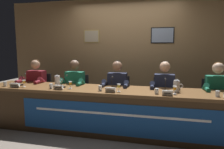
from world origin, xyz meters
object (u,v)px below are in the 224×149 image
(water_cup_left, at_px, (51,86))
(water_cup_far_right, at_px, (217,94))
(microphone_left, at_px, (65,83))
(nameplate_center, at_px, (110,90))
(conference_table, at_px, (111,104))
(panelist_left, at_px, (74,86))
(juice_glass_center, at_px, (119,86))
(chair_far_right, at_px, (214,105))
(nameplate_right, at_px, (167,93))
(microphone_far_left, at_px, (23,81))
(panelist_far_right, at_px, (218,92))
(water_cup_right, at_px, (157,91))
(panelist_center, at_px, (116,88))
(nameplate_far_left, at_px, (15,85))
(panelist_right, at_px, (164,90))
(juice_glass_left, at_px, (70,84))
(juice_glass_right, at_px, (175,89))
(chair_right, at_px, (164,102))
(chair_far_left, at_px, (41,95))
(water_pitcher_right_side, at_px, (177,86))
(water_cup_far_left, at_px, (5,84))
(water_pitcher_left_side, at_px, (57,81))
(chair_center, at_px, (118,99))
(juice_glass_far_left, at_px, (24,82))
(panelist_far_left, at_px, (35,84))
(water_cup_center, at_px, (100,89))
(chair_left, at_px, (78,97))

(water_cup_left, height_order, water_cup_far_right, same)
(microphone_left, bearing_deg, nameplate_center, -14.44)
(conference_table, xyz_separation_m, panelist_left, (-0.88, 0.49, 0.18))
(juice_glass_center, bearing_deg, chair_far_right, 24.94)
(nameplate_right, distance_m, water_cup_far_right, 0.71)
(microphone_far_left, xyz_separation_m, panelist_far_right, (3.50, 0.39, -0.12))
(water_cup_left, height_order, water_cup_right, same)
(panelist_center, height_order, chair_far_right, panelist_center)
(nameplate_far_left, relative_size, panelist_right, 0.16)
(water_cup_far_right, bearing_deg, microphone_far_left, 177.11)
(nameplate_far_left, distance_m, juice_glass_left, 1.02)
(water_cup_right, bearing_deg, juice_glass_right, 10.09)
(chair_right, bearing_deg, chair_far_left, 180.00)
(chair_far_left, relative_size, nameplate_right, 5.85)
(microphone_left, height_order, panelist_center, panelist_center)
(nameplate_center, height_order, chair_far_right, chair_far_right)
(chair_far_left, relative_size, panelist_center, 0.73)
(juice_glass_right, relative_size, water_pitcher_right_side, 0.59)
(conference_table, xyz_separation_m, water_pitcher_right_side, (1.05, 0.13, 0.32))
(water_cup_far_left, xyz_separation_m, chair_far_right, (3.73, 0.78, -0.36))
(juice_glass_center, bearing_deg, water_pitcher_right_side, 11.42)
(panelist_left, distance_m, juice_glass_center, 1.18)
(juice_glass_left, height_order, water_cup_left, juice_glass_left)
(nameplate_right, bearing_deg, panelist_left, 159.75)
(water_pitcher_left_side, bearing_deg, conference_table, -9.52)
(chair_center, bearing_deg, juice_glass_left, -135.97)
(panelist_left, relative_size, nameplate_center, 7.42)
(water_cup_far_left, distance_m, water_cup_left, 0.94)
(juice_glass_center, bearing_deg, chair_right, 45.82)
(juice_glass_far_left, distance_m, water_pitcher_left_side, 0.59)
(water_pitcher_left_side, bearing_deg, panelist_far_left, 155.89)
(water_cup_far_left, bearing_deg, nameplate_center, -1.73)
(chair_far_left, distance_m, nameplate_far_left, 0.91)
(panelist_far_left, distance_m, chair_right, 2.66)
(chair_far_left, distance_m, panelist_far_right, 3.53)
(microphone_far_left, relative_size, microphone_left, 1.00)
(panelist_center, relative_size, water_pitcher_left_side, 5.78)
(nameplate_far_left, distance_m, panelist_right, 2.68)
(nameplate_center, height_order, chair_right, chair_right)
(microphone_left, height_order, nameplate_right, microphone_left)
(panelist_far_left, bearing_deg, water_cup_center, -19.41)
(chair_far_left, relative_size, chair_far_right, 1.00)
(microphone_left, bearing_deg, juice_glass_center, -7.91)
(panelist_left, height_order, juice_glass_center, panelist_left)
(water_pitcher_left_side, bearing_deg, chair_left, 71.09)
(microphone_left, xyz_separation_m, panelist_right, (1.74, 0.41, -0.12))
(microphone_far_left, xyz_separation_m, water_cup_far_right, (3.35, -0.17, -0.04))
(juice_glass_far_left, xyz_separation_m, water_cup_center, (1.44, -0.02, -0.05))
(conference_table, distance_m, water_pitcher_left_side, 1.12)
(panelist_center, height_order, nameplate_right, panelist_center)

